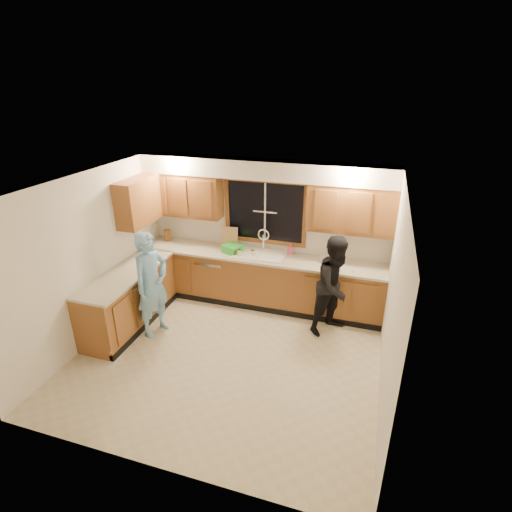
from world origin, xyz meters
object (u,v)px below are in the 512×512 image
Objects in this scene: sink at (260,258)px; dishwasher at (215,275)px; knife_block at (168,235)px; dish_crate at (233,249)px; stove at (107,317)px; man at (152,284)px; soap_bottle at (291,249)px; woman at (336,285)px; bowl at (326,260)px.

dishwasher is at bearing -179.01° from sink.
sink is 4.27× the size of knife_block.
sink reaches higher than dish_crate.
man reaches higher than stove.
woman is at bearing -37.67° from soap_bottle.
sink is 0.96m from dishwasher.
dish_crate is 0.99m from soap_bottle.
woman reaches higher than bowl.
dishwasher is 2.82× the size of dish_crate.
stove is at bearing -128.45° from knife_block.
knife_block reaches higher than stove.
soap_bottle is at bearing 21.84° from sink.
dishwasher is 3.50× the size of bowl.
soap_bottle is at bearing 8.88° from dishwasher.
soap_bottle is at bearing 168.85° from bowl.
dishwasher is at bearing 62.31° from stove.
stove is (-1.80, -1.82, -0.41)m from sink.
dishwasher is at bearing -177.47° from bowl.
stove is at bearing -126.28° from dish_crate.
woman is 0.62m from bowl.
soap_bottle is (1.78, 1.54, 0.18)m from man.
man reaches higher than bowl.
knife_block is 1.35m from dish_crate.
dish_crate is (1.34, -0.16, -0.03)m from knife_block.
woman is 5.44× the size of dish_crate.
dish_crate is 1.24× the size of bowl.
bowl is at bearing -40.22° from knife_block.
sink is 1.87m from man.
woman is at bearing -11.79° from dishwasher.
soap_bottle reaches higher than dishwasher.
knife_block reaches higher than dish_crate.
sink is 0.52× the size of man.
woman is at bearing -49.85° from knife_block.
woman is 7.87× the size of knife_block.
dish_crate is at bearing -176.34° from sink.
knife_block is at bearing 118.88° from woman.
sink is at bearing 45.39° from stove.
sink is at bearing -43.16° from knife_block.
bowl is at bearing 3.72° from sink.
dishwasher is 1.48m from soap_bottle.
man is 1.57m from knife_block.
man is 2.78m from woman.
dishwasher is 2.04m from stove.
soap_bottle is at bearing 92.00° from woman.
dish_crate is at bearing -176.30° from bowl.
bowl is (2.40, 1.41, 0.12)m from man.
sink reaches higher than soap_bottle.
man is 2.79m from bowl.
knife_block is (-0.53, 1.47, 0.19)m from man.
stove is at bearing -134.61° from sink.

